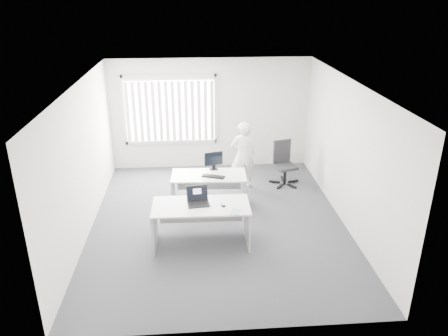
{
  "coord_description": "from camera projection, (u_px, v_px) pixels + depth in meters",
  "views": [
    {
      "loc": [
        -0.46,
        -7.67,
        4.38
      ],
      "look_at": [
        0.13,
        0.15,
        1.11
      ],
      "focal_mm": 35.0,
      "sensor_mm": 36.0,
      "label": 1
    }
  ],
  "objects": [
    {
      "name": "wall_back",
      "position": [
        210.0,
        114.0,
        11.0
      ],
      "size": [
        5.0,
        0.02,
        2.8
      ],
      "primitive_type": "cube",
      "color": "silver",
      "rests_on": "ground"
    },
    {
      "name": "person",
      "position": [
        243.0,
        155.0,
        10.01
      ],
      "size": [
        0.62,
        0.44,
        1.6
      ],
      "primitive_type": "imported",
      "rotation": [
        0.0,
        0.0,
        3.25
      ],
      "color": "silver",
      "rests_on": "ground"
    },
    {
      "name": "desk_far",
      "position": [
        209.0,
        183.0,
        9.27
      ],
      "size": [
        1.6,
        0.81,
        0.71
      ],
      "rotation": [
        0.0,
        0.0,
        -0.05
      ],
      "color": "silver",
      "rests_on": "ground"
    },
    {
      "name": "booklet",
      "position": [
        235.0,
        212.0,
        7.5
      ],
      "size": [
        0.2,
        0.24,
        0.01
      ],
      "primitive_type": "cube",
      "rotation": [
        0.0,
        0.0,
        -0.28
      ],
      "color": "white",
      "rests_on": "desk_near"
    },
    {
      "name": "laptop",
      "position": [
        198.0,
        197.0,
        7.7
      ],
      "size": [
        0.42,
        0.38,
        0.3
      ],
      "primitive_type": null,
      "rotation": [
        0.0,
        0.0,
        0.12
      ],
      "color": "black",
      "rests_on": "desk_near"
    },
    {
      "name": "ground",
      "position": [
        218.0,
        222.0,
        8.77
      ],
      "size": [
        6.0,
        6.0,
        0.0
      ],
      "primitive_type": "plane",
      "color": "#47484D",
      "rests_on": "ground"
    },
    {
      "name": "monitor",
      "position": [
        214.0,
        161.0,
        9.38
      ],
      "size": [
        0.42,
        0.2,
        0.4
      ],
      "primitive_type": null,
      "rotation": [
        0.0,
        0.0,
        0.22
      ],
      "color": "black",
      "rests_on": "desk_far"
    },
    {
      "name": "wall_front",
      "position": [
        233.0,
        243.0,
        5.47
      ],
      "size": [
        5.0,
        0.02,
        2.8
      ],
      "primitive_type": "cube",
      "color": "silver",
      "rests_on": "ground"
    },
    {
      "name": "ceiling",
      "position": [
        217.0,
        83.0,
        7.7
      ],
      "size": [
        5.0,
        6.0,
        0.02
      ],
      "primitive_type": "cube",
      "color": "white",
      "rests_on": "wall_back"
    },
    {
      "name": "wall_left",
      "position": [
        83.0,
        161.0,
        8.06
      ],
      "size": [
        0.02,
        6.0,
        2.8
      ],
      "primitive_type": "cube",
      "color": "silver",
      "rests_on": "ground"
    },
    {
      "name": "paper_sheet",
      "position": [
        221.0,
        207.0,
        7.68
      ],
      "size": [
        0.31,
        0.26,
        0.0
      ],
      "primitive_type": "cube",
      "rotation": [
        0.0,
        0.0,
        0.3
      ],
      "color": "white",
      "rests_on": "desk_near"
    },
    {
      "name": "office_chair",
      "position": [
        284.0,
        171.0,
        10.36
      ],
      "size": [
        0.75,
        0.75,
        1.06
      ],
      "rotation": [
        0.0,
        0.0,
        0.3
      ],
      "color": "black",
      "rests_on": "ground"
    },
    {
      "name": "keyboard",
      "position": [
        213.0,
        176.0,
        9.08
      ],
      "size": [
        0.5,
        0.32,
        0.02
      ],
      "primitive_type": "cube",
      "rotation": [
        0.0,
        0.0,
        -0.37
      ],
      "color": "black",
      "rests_on": "desk_far"
    },
    {
      "name": "wall_right",
      "position": [
        347.0,
        154.0,
        8.41
      ],
      "size": [
        0.02,
        6.0,
        2.8
      ],
      "primitive_type": "cube",
      "color": "silver",
      "rests_on": "ground"
    },
    {
      "name": "blinds",
      "position": [
        170.0,
        111.0,
        10.79
      ],
      "size": [
        2.2,
        0.1,
        1.5
      ],
      "primitive_type": null,
      "color": "white",
      "rests_on": "wall_back"
    },
    {
      "name": "mouse",
      "position": [
        223.0,
        205.0,
        7.71
      ],
      "size": [
        0.08,
        0.11,
        0.04
      ],
      "primitive_type": null,
      "rotation": [
        0.0,
        0.0,
        0.2
      ],
      "color": "silver",
      "rests_on": "paper_sheet"
    },
    {
      "name": "desk_near",
      "position": [
        201.0,
        216.0,
        7.83
      ],
      "size": [
        1.74,
        0.83,
        0.79
      ],
      "rotation": [
        0.0,
        0.0,
        -0.01
      ],
      "color": "silver",
      "rests_on": "ground"
    },
    {
      "name": "window",
      "position": [
        170.0,
        110.0,
        10.83
      ],
      "size": [
        2.32,
        0.06,
        1.76
      ],
      "primitive_type": "cube",
      "color": "beige",
      "rests_on": "wall_back"
    }
  ]
}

